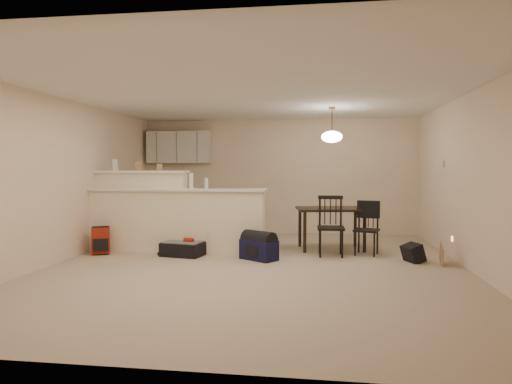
% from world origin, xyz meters
% --- Properties ---
extents(room, '(7.00, 7.02, 2.50)m').
position_xyz_m(room, '(0.00, 0.00, 1.25)').
color(room, '#B8A78E').
rests_on(room, ground).
extents(breakfast_bar, '(3.08, 0.58, 1.39)m').
position_xyz_m(breakfast_bar, '(-1.76, 0.98, 0.61)').
color(breakfast_bar, '#F5E9C6').
rests_on(breakfast_bar, ground).
extents(upper_cabinets, '(1.40, 0.34, 0.70)m').
position_xyz_m(upper_cabinets, '(-2.20, 3.32, 1.90)').
color(upper_cabinets, white).
rests_on(upper_cabinets, room).
extents(kitchen_counter, '(1.80, 0.60, 0.90)m').
position_xyz_m(kitchen_counter, '(-2.00, 3.19, 0.45)').
color(kitchen_counter, white).
rests_on(kitchen_counter, ground).
extents(thermostat, '(0.02, 0.12, 0.12)m').
position_xyz_m(thermostat, '(2.98, 1.55, 1.50)').
color(thermostat, beige).
rests_on(thermostat, room).
extents(jar, '(0.10, 0.10, 0.20)m').
position_xyz_m(jar, '(-2.69, 1.12, 1.49)').
color(jar, silver).
rests_on(jar, breakfast_bar).
extents(cereal_box, '(0.10, 0.07, 0.16)m').
position_xyz_m(cereal_box, '(-2.24, 1.12, 1.47)').
color(cereal_box, '#A98057').
rests_on(cereal_box, breakfast_bar).
extents(small_box, '(0.08, 0.06, 0.12)m').
position_xyz_m(small_box, '(-1.86, 1.12, 1.45)').
color(small_box, '#A98057').
rests_on(small_box, breakfast_bar).
extents(bottle_a, '(0.07, 0.07, 0.26)m').
position_xyz_m(bottle_a, '(-1.23, 0.90, 1.22)').
color(bottle_a, silver).
rests_on(bottle_a, breakfast_bar).
extents(bottle_b, '(0.06, 0.06, 0.18)m').
position_xyz_m(bottle_b, '(-0.97, 0.90, 1.18)').
color(bottle_b, silver).
rests_on(bottle_b, breakfast_bar).
extents(dining_table, '(1.30, 0.98, 0.74)m').
position_xyz_m(dining_table, '(1.12, 1.54, 0.65)').
color(dining_table, black).
rests_on(dining_table, ground).
extents(pendant_lamp, '(0.36, 0.36, 0.62)m').
position_xyz_m(pendant_lamp, '(1.12, 1.54, 1.99)').
color(pendant_lamp, brown).
rests_on(pendant_lamp, room).
extents(dining_chair_near, '(0.44, 0.42, 0.98)m').
position_xyz_m(dining_chair_near, '(1.10, 0.92, 0.49)').
color(dining_chair_near, black).
rests_on(dining_chair_near, ground).
extents(dining_chair_far, '(0.47, 0.46, 0.87)m').
position_xyz_m(dining_chair_far, '(1.69, 1.11, 0.43)').
color(dining_chair_far, black).
rests_on(dining_chair_far, ground).
extents(suitcase, '(0.72, 0.54, 0.22)m').
position_xyz_m(suitcase, '(-1.30, 0.61, 0.11)').
color(suitcase, black).
rests_on(suitcase, ground).
extents(red_backpack, '(0.34, 0.29, 0.44)m').
position_xyz_m(red_backpack, '(-2.70, 0.57, 0.22)').
color(red_backpack, maroon).
rests_on(red_backpack, ground).
extents(navy_duffel, '(0.65, 0.58, 0.31)m').
position_xyz_m(navy_duffel, '(-0.02, 0.47, 0.16)').
color(navy_duffel, '#101233').
rests_on(navy_duffel, ground).
extents(black_daypack, '(0.32, 0.36, 0.27)m').
position_xyz_m(black_daypack, '(2.33, 0.61, 0.13)').
color(black_daypack, black).
rests_on(black_daypack, ground).
extents(cardboard_sheet, '(0.08, 0.40, 0.31)m').
position_xyz_m(cardboard_sheet, '(2.71, 0.45, 0.15)').
color(cardboard_sheet, '#A98057').
rests_on(cardboard_sheet, ground).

